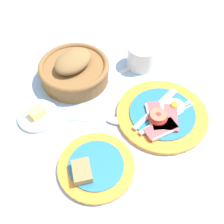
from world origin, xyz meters
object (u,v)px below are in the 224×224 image
(teaspoon_by_saucer, at_px, (109,78))
(teaspoon_near_cup, at_px, (110,120))
(sugar_cup, at_px, (142,55))
(bread_basket, at_px, (74,70))
(breakfast_plate, at_px, (162,115))
(butter_dish, at_px, (38,115))
(bread_plate, at_px, (95,167))

(teaspoon_by_saucer, bearing_deg, teaspoon_near_cup, 56.17)
(teaspoon_by_saucer, distance_m, teaspoon_near_cup, 0.16)
(sugar_cup, xyz_separation_m, bread_basket, (-0.21, 0.06, -0.00))
(bread_basket, height_order, teaspoon_by_saucer, bread_basket)
(bread_basket, distance_m, teaspoon_near_cup, 0.20)
(breakfast_plate, bearing_deg, bread_basket, 115.82)
(butter_dish, xyz_separation_m, teaspoon_near_cup, (0.15, -0.12, -0.00))
(teaspoon_by_saucer, relative_size, teaspoon_near_cup, 1.19)
(breakfast_plate, relative_size, teaspoon_by_saucer, 1.29)
(sugar_cup, distance_m, teaspoon_near_cup, 0.25)
(teaspoon_by_saucer, bearing_deg, sugar_cup, 177.32)
(breakfast_plate, height_order, teaspoon_by_saucer, breakfast_plate)
(bread_basket, relative_size, butter_dish, 1.91)
(bread_plate, relative_size, sugar_cup, 1.99)
(bread_plate, relative_size, teaspoon_near_cup, 1.13)
(breakfast_plate, height_order, bread_plate, breakfast_plate)
(bread_basket, xyz_separation_m, teaspoon_by_saucer, (0.09, -0.06, -0.03))
(bread_plate, height_order, bread_basket, bread_basket)
(breakfast_plate, height_order, butter_dish, breakfast_plate)
(bread_basket, xyz_separation_m, butter_dish, (-0.16, -0.07, -0.03))
(butter_dish, distance_m, teaspoon_by_saucer, 0.24)
(breakfast_plate, xyz_separation_m, teaspoon_by_saucer, (-0.04, 0.20, -0.01))
(breakfast_plate, relative_size, bread_plate, 1.36)
(breakfast_plate, height_order, bread_basket, bread_basket)
(bread_basket, xyz_separation_m, teaspoon_near_cup, (-0.00, -0.20, -0.03))
(sugar_cup, bearing_deg, teaspoon_by_saucer, 178.61)
(bread_plate, height_order, butter_dish, bread_plate)
(bread_plate, distance_m, teaspoon_near_cup, 0.14)
(sugar_cup, xyz_separation_m, teaspoon_near_cup, (-0.21, -0.13, -0.03))
(bread_plate, distance_m, sugar_cup, 0.39)
(breakfast_plate, distance_m, sugar_cup, 0.22)
(bread_basket, bearing_deg, bread_plate, -109.93)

